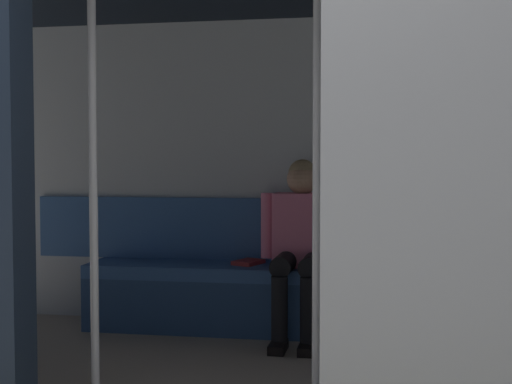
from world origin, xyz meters
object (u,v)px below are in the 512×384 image
train_car (221,93)px  grab_pole_door (93,182)px  grab_pole_far (317,182)px  book (248,262)px  handbag (353,255)px  person_seated (300,236)px  bench_seat (265,282)px

train_car → grab_pole_door: (0.39, 0.74, -0.45)m
grab_pole_far → book: bearing=-70.9°
train_car → handbag: bearing=-121.8°
grab_pole_door → train_car: bearing=-117.7°
train_car → person_seated: 1.32m
person_seated → book: person_seated is taller
person_seated → grab_pole_far: grab_pole_far is taller
person_seated → handbag: bearing=-161.8°
train_car → bench_seat: (-0.08, -1.02, -1.18)m
bench_seat → grab_pole_far: 1.85m
train_car → grab_pole_door: size_ratio=2.95×
bench_seat → handbag: size_ratio=9.64×
grab_pole_far → train_car: bearing=-48.6°
grab_pole_door → bench_seat: bearing=-104.9°
grab_pole_door → grab_pole_far: 0.94m
bench_seat → book: 0.20m
train_car → bench_seat: bearing=-94.3°
book → grab_pole_door: (0.34, 1.85, 0.61)m
train_car → person_seated: (-0.32, -0.96, -0.85)m
book → train_car: bearing=114.6°
train_car → bench_seat: size_ratio=2.55×
handbag → bench_seat: bearing=5.9°
book → grab_pole_door: grab_pole_door is taller
handbag → person_seated: bearing=18.2°
bench_seat → person_seated: (-0.25, 0.05, 0.33)m
person_seated → handbag: 0.39m
train_car → grab_pole_far: size_ratio=2.95×
person_seated → book: (0.38, -0.14, -0.20)m
handbag → grab_pole_far: size_ratio=0.12×
train_car → bench_seat: 1.56m
person_seated → book: size_ratio=5.41×
bench_seat → grab_pole_far: (-0.47, 1.63, 0.73)m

